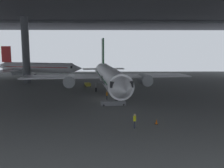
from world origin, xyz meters
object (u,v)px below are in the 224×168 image
(crew_worker_by_stairs, at_px, (107,95))
(baggage_tug, at_px, (88,84))
(airplane_distant, at_px, (36,68))
(airplane_main, at_px, (109,76))
(traffic_cone_orange, at_px, (156,122))
(boarding_stairs, at_px, (113,100))
(crew_worker_near_nose, at_px, (135,120))

(crew_worker_by_stairs, xyz_separation_m, baggage_tug, (-4.65, 15.40, -0.35))
(airplane_distant, xyz_separation_m, baggage_tug, (17.87, -19.39, -2.62))
(baggage_tug, bearing_deg, airplane_main, -60.77)
(airplane_main, distance_m, traffic_cone_orange, 21.06)
(boarding_stairs, height_order, baggage_tug, boarding_stairs)
(crew_worker_near_nose, height_order, baggage_tug, crew_worker_near_nose)
(airplane_main, distance_m, boarding_stairs, 10.52)
(crew_worker_by_stairs, distance_m, baggage_tug, 16.09)
(crew_worker_near_nose, bearing_deg, traffic_cone_orange, 26.86)
(crew_worker_near_nose, xyz_separation_m, traffic_cone_orange, (2.71, 1.37, -0.64))
(crew_worker_by_stairs, bearing_deg, crew_worker_near_nose, -78.25)
(traffic_cone_orange, bearing_deg, crew_worker_by_stairs, 113.14)
(crew_worker_by_stairs, bearing_deg, airplane_main, 86.63)
(boarding_stairs, relative_size, crew_worker_near_nose, 2.84)
(traffic_cone_orange, bearing_deg, airplane_main, 105.22)
(airplane_main, relative_size, crew_worker_by_stairs, 23.61)
(crew_worker_near_nose, xyz_separation_m, baggage_tug, (-7.78, 30.44, -0.41))
(traffic_cone_orange, bearing_deg, crew_worker_near_nose, -153.14)
(crew_worker_near_nose, relative_size, airplane_distant, 0.05)
(airplane_main, height_order, airplane_distant, airplane_main)
(boarding_stairs, relative_size, traffic_cone_orange, 7.76)
(boarding_stairs, height_order, traffic_cone_orange, boarding_stairs)
(airplane_main, height_order, baggage_tug, airplane_main)
(airplane_distant, bearing_deg, crew_worker_by_stairs, -57.09)
(airplane_main, height_order, boarding_stairs, airplane_main)
(airplane_main, relative_size, crew_worker_near_nose, 22.33)
(airplane_main, bearing_deg, crew_worker_near_nose, -82.69)
(traffic_cone_orange, xyz_separation_m, baggage_tug, (-10.49, 29.07, 0.23))
(airplane_distant, bearing_deg, crew_worker_near_nose, -62.77)
(airplane_main, relative_size, airplane_distant, 1.21)
(airplane_main, xyz_separation_m, traffic_cone_orange, (5.47, -20.09, -3.16))
(traffic_cone_orange, distance_m, baggage_tug, 30.90)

